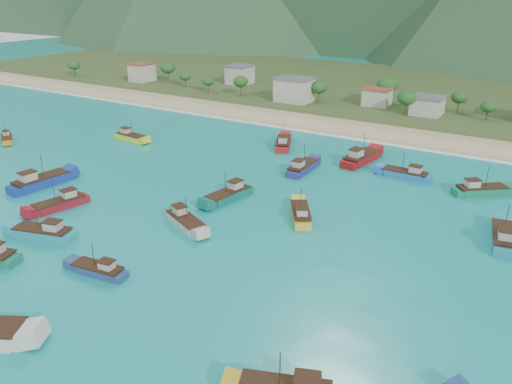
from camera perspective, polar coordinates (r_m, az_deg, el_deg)
The scene contains 21 objects.
ground at distance 82.51m, azimuth -10.98°, elevation -4.98°, with size 600.00×600.00×0.00m, color #0B7F82.
beach at distance 146.35m, azimuth 10.22°, elevation 7.28°, with size 400.00×18.00×1.20m, color beige.
land at distance 203.07m, azimuth 16.83°, elevation 10.90°, with size 400.00×110.00×2.40m, color #385123.
surf_line at distance 137.84m, azimuth 8.72°, elevation 6.43°, with size 400.00×2.50×0.08m, color white.
village at distance 165.38m, azimuth 15.80°, elevation 10.25°, with size 214.71×26.91×7.43m.
vegetation at distance 167.14m, azimuth 13.85°, elevation 10.66°, with size 273.70×24.89×8.80m.
boat_1 at distance 97.56m, azimuth -21.47°, elevation -1.32°, with size 5.16×10.61×6.02m.
boat_2 at distance 106.04m, azimuth 24.29°, elevation 0.13°, with size 10.21×8.92×6.22m.
boat_5 at distance 109.46m, azimuth -23.43°, elevation 1.04°, with size 4.87×12.63×7.28m.
boat_8 at distance 87.81m, azimuth 26.40°, elevation -4.75°, with size 4.88×11.29×6.45m.
boat_9 at distance 126.03m, azimuth 3.14°, elevation 5.53°, with size 7.73×11.69×6.69m.
boat_12 at distance 135.86m, azimuth -14.12°, elevation 6.07°, with size 10.24×4.02×5.90m.
boat_17 at distance 85.05m, azimuth -8.12°, elevation -3.40°, with size 10.37×6.80×5.93m.
boat_19 at distance 87.21m, azimuth -23.08°, elevation -4.38°, with size 10.90×5.92×6.18m.
boat_20 at distance 74.12m, azimuth -17.51°, elevation -8.59°, with size 8.71×3.59×5.00m.
boat_21 at distance 109.31m, azimuth 5.32°, elevation 2.74°, with size 3.22×10.58×6.23m.
boat_22 at distance 116.88m, azimuth 11.88°, elevation 3.77°, with size 5.49×12.88×7.37m.
boat_25 at distance 146.04m, azimuth -26.57°, elevation 5.41°, with size 8.33×6.51×4.91m.
boat_26 at distance 109.72m, azimuth 16.75°, elevation 1.90°, with size 10.26×3.29×6.02m.
boat_27 at distance 94.58m, azimuth -3.14°, elevation -0.41°, with size 4.79×11.02×6.30m.
boat_30 at distance 87.17m, azimuth 5.13°, elevation -2.61°, with size 7.59×9.78×5.75m.
Camera 1 is at (50.99, -52.96, 37.45)m, focal length 35.00 mm.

